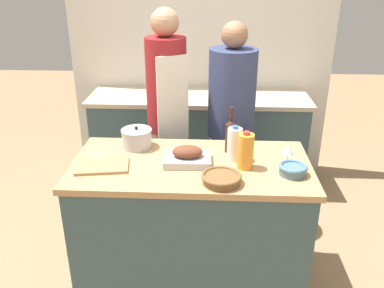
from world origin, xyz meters
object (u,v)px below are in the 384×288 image
Objects in this scene: milk_jug at (235,144)px; knife_paring at (109,158)px; knife_chef at (110,158)px; mixing_bowl at (293,169)px; juice_jug at (246,151)px; person_cook_aproned at (167,112)px; wine_glass_left at (288,151)px; cutting_board at (102,166)px; wicker_basket at (221,178)px; person_cook_guest at (231,120)px; stock_pot at (137,138)px; condiment_bottle_tall at (227,86)px; wine_bottle_green at (231,134)px; condiment_bottle_extra at (238,84)px; roasting_pan at (187,156)px; condiment_bottle_short at (172,86)px.

milk_jug is 0.80m from knife_paring.
mixing_bowl is at bearing -7.72° from knife_chef.
juice_jug reaches higher than mixing_bowl.
juice_jug is 0.92m from person_cook_aproned.
cutting_board is at bearing -174.52° from wine_glass_left.
person_cook_guest reaches higher than wicker_basket.
milk_jug is at bearing -13.90° from stock_pot.
condiment_bottle_tall is at bearing 62.44° from stock_pot.
wicker_basket is 1.03m from person_cook_aproned.
wine_bottle_green is at bearing -71.70° from person_cook_aproned.
wine_bottle_green is (-0.08, 0.23, 0.01)m from juice_jug.
wine_bottle_green is 1.35m from condiment_bottle_extra.
stock_pot is at bearing 147.92° from roasting_pan.
condiment_bottle_tall is at bearing 89.59° from wine_bottle_green.
wicker_basket is at bearing -91.09° from person_cook_aproned.
knife_paring is (-0.71, 0.28, -0.03)m from wicker_basket.
condiment_bottle_tall is at bearing 87.48° from wicker_basket.
person_cook_aproned reaches higher than condiment_bottle_extra.
condiment_bottle_extra reaches higher than wine_glass_left.
wicker_basket is at bearing -96.06° from condiment_bottle_extra.
person_cook_guest reaches higher than condiment_bottle_short.
wine_glass_left is (0.35, -0.16, -0.04)m from wine_bottle_green.
wine_bottle_green reaches higher than roasting_pan.
cutting_board is 1.73× the size of condiment_bottle_short.
roasting_pan is at bearing -80.69° from condiment_bottle_short.
wine_glass_left is at bearing -81.45° from condiment_bottle_extra.
wicker_basket is 1.26× the size of knife_paring.
stock_pot is at bearing -95.86° from condiment_bottle_short.
milk_jug is 0.96× the size of knife_chef.
knife_paring is at bearing 179.65° from wine_glass_left.
mixing_bowl is 0.55× the size of wine_bottle_green.
juice_jug is 0.14× the size of person_cook_guest.
roasting_pan is 0.87× the size of cutting_board.
cutting_board is 1.54m from condiment_bottle_short.
wine_glass_left reaches higher than knife_paring.
stock_pot is 1.20× the size of mixing_bowl.
wine_bottle_green reaches higher than condiment_bottle_tall.
milk_jug is 0.74× the size of wine_bottle_green.
wine_bottle_green is at bearing 139.47° from mixing_bowl.
wicker_basket is (0.21, -0.25, -0.01)m from roasting_pan.
wicker_basket is at bearing -163.56° from mixing_bowl.
knife_chef is at bearing 174.85° from juice_jug.
cutting_board is 0.83m from milk_jug.
milk_jug reaches higher than knife_chef.
knife_chef is at bearing -118.83° from condiment_bottle_tall.
mixing_bowl is at bearing -40.53° from wine_bottle_green.
cutting_board is 0.88m from juice_jug.
juice_jug is 1.18× the size of condiment_bottle_extra.
juice_jug is 1.58m from condiment_bottle_short.
person_cook_guest is (-0.10, -0.81, -0.07)m from condiment_bottle_extra.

